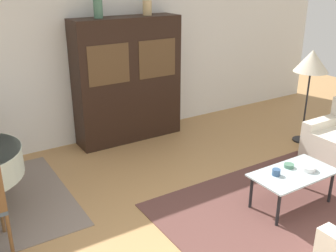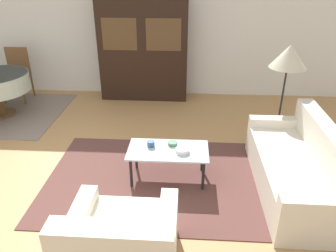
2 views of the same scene
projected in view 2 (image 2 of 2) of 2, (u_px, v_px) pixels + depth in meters
The scene contains 13 objects.
ground_plane at pixel (48, 203), 3.76m from camera, with size 14.00×14.00×0.00m, color tan.
wall_back at pixel (110, 26), 6.39m from camera, with size 10.00×0.06×2.70m.
area_rug at pixel (157, 179), 4.17m from camera, with size 2.77×1.96×0.01m.
dining_rug at pixel (5, 113), 5.98m from camera, with size 2.07×1.96×0.01m.
couch at pixel (299, 169), 3.85m from camera, with size 0.82×1.89×0.82m.
armchair at pixel (121, 246), 2.81m from camera, with size 0.94×0.90×0.79m.
coffee_table at pixel (168, 153), 4.01m from camera, with size 0.99×0.53×0.42m.
display_cabinet at pixel (144, 50), 6.28m from camera, with size 1.68×0.46×1.92m.
dining_chair_far at pixel (17, 71), 6.37m from camera, with size 0.44×0.44×1.00m.
floor_lamp at pixel (289, 59), 4.59m from camera, with size 0.52×0.52×1.46m.
cup at pixel (151, 144), 4.04m from camera, with size 0.09×0.09×0.07m.
bowl at pixel (182, 150), 3.92m from camera, with size 0.16×0.16×0.05m.
bowl_small at pixel (173, 143), 4.08m from camera, with size 0.11×0.11×0.04m.
Camera 2 is at (1.57, -2.87, 2.48)m, focal length 35.00 mm.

